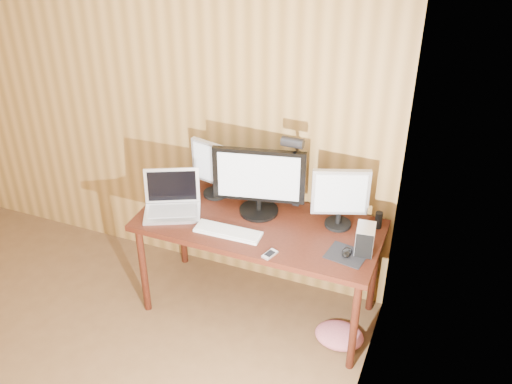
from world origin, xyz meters
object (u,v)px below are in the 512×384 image
Objects in this scene: phone at (270,254)px; monitor_right at (340,197)px; monitor_left at (214,168)px; desk at (263,232)px; laptop at (172,201)px; hard_drive at (365,239)px; speaker at (378,220)px; keyboard at (228,232)px; monitor_center at (259,180)px; mouse at (347,252)px; desk_lamp at (295,161)px.

monitor_right is at bearing 75.19° from phone.
monitor_left is 0.80m from phone.
desk is 3.98× the size of monitor_left.
monitor_right is 0.59m from phone.
hard_drive is (1.30, 0.02, 0.02)m from laptop.
speaker is at bearing -12.52° from laptop.
desk is at bearing 58.36° from keyboard.
monitor_center reaches higher than mouse.
desk is at bearing -167.31° from speaker.
mouse reaches higher than keyboard.
desk is at bearing -175.54° from mouse.
monitor_center is at bearing 133.09° from desk.
keyboard is 3.82× the size of phone.
hard_drive is 1.52× the size of speaker.
mouse reaches higher than desk.
monitor_center reaches higher than monitor_left.
desk is at bearing -6.38° from monitor_left.
keyboard is 0.97m from speaker.
mouse is 0.68m from desk_lamp.
monitor_left is 0.92× the size of keyboard.
hard_drive is (0.09, 0.08, 0.07)m from mouse.
laptop reaches higher than phone.
monitor_right is 0.90× the size of laptop.
speaker is (0.88, 0.41, 0.05)m from keyboard.
monitor_right is 0.37m from mouse.
desk_lamp is (0.21, 0.11, 0.13)m from monitor_center.
mouse is (0.66, -0.24, -0.22)m from monitor_center.
monitor_right is (0.53, 0.04, -0.03)m from monitor_center.
keyboard is at bearing -116.63° from desk_lamp.
monitor_center reaches higher than keyboard.
speaker is at bearing 76.68° from hard_drive.
desk is 0.31m from keyboard.
monitor_right is 0.75m from keyboard.
hard_drive is (1.11, -0.25, -0.13)m from monitor_left.
monitor_center reaches higher than monitor_right.
hard_drive is (0.22, -0.20, -0.13)m from monitor_right.
desk_lamp is at bearing 111.63° from phone.
mouse is (0.13, -0.28, -0.20)m from monitor_right.
monitor_center is at bearing 164.80° from monitor_right.
hard_drive is at bearing 7.67° from keyboard.
phone is (-0.52, -0.25, -0.08)m from hard_drive.
monitor_right reaches higher than phone.
mouse is 0.90× the size of speaker.
desk is 0.77m from speaker.
mouse is (1.22, -0.06, -0.04)m from laptop.
mouse is 0.59× the size of hard_drive.
desk is at bearing 163.85° from hard_drive.
speaker is at bearing 13.59° from monitor_left.
monitor_center is at bearing -178.31° from mouse.
keyboard is (0.46, -0.11, -0.05)m from laptop.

